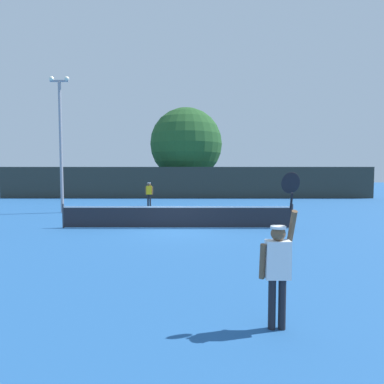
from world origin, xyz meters
name	(u,v)px	position (x,y,z in m)	size (l,w,h in m)	color
ground_plane	(177,228)	(0.00, 0.00, 0.00)	(120.00, 120.00, 0.00)	#235693
tennis_net	(177,216)	(0.00, 0.00, 0.51)	(10.21, 0.08, 1.07)	#232328
perimeter_fence	(186,183)	(0.00, 15.98, 1.46)	(34.83, 0.12, 2.92)	#2D332D
player_serving	(278,261)	(2.06, -9.23, 1.09)	(0.68, 0.39, 2.49)	white
player_receiving	(149,192)	(-2.52, 9.16, 1.04)	(0.57, 0.25, 1.70)	yellow
tennis_ball	(196,224)	(0.81, 0.77, 0.03)	(0.07, 0.07, 0.07)	#CCE033
light_pole	(61,136)	(-7.25, 5.29, 4.62)	(1.18, 0.28, 8.12)	gray
large_tree	(186,144)	(-0.10, 20.25, 5.38)	(7.55, 7.55, 9.16)	brown
parked_car_near	(210,187)	(2.45, 21.19, 0.78)	(2.01, 4.25, 1.69)	#B7B7BC
parked_car_mid	(245,187)	(6.48, 22.63, 0.78)	(2.41, 4.40, 1.69)	white
parked_car_far	(281,187)	(10.51, 22.42, 0.78)	(1.99, 4.24, 1.69)	black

